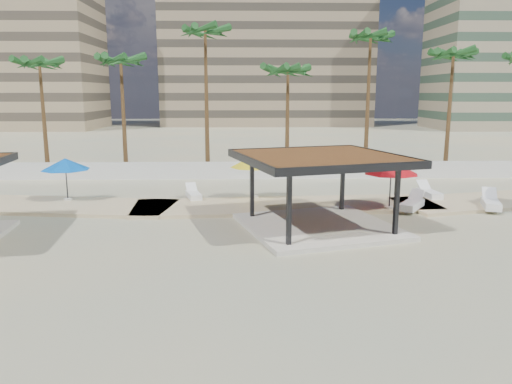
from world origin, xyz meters
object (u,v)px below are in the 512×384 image
(lounger_a, at_px, (194,195))
(lounger_d, at_px, (491,203))
(pavilion_central, at_px, (320,185))
(lounger_b, at_px, (412,204))
(umbrella_c, at_px, (391,168))
(lounger_c, at_px, (429,193))

(lounger_a, xyz_separation_m, lounger_d, (15.59, -2.76, 0.03))
(pavilion_central, distance_m, lounger_b, 6.32)
(lounger_b, xyz_separation_m, lounger_d, (4.16, 0.14, 0.01))
(lounger_a, relative_size, lounger_b, 0.90)
(lounger_a, bearing_deg, lounger_d, -116.29)
(lounger_b, height_order, lounger_d, lounger_d)
(umbrella_c, xyz_separation_m, lounger_a, (-10.25, 2.94, -1.93))
(umbrella_c, xyz_separation_m, lounger_b, (1.18, 0.04, -1.90))
(lounger_a, distance_m, lounger_b, 11.79)
(lounger_c, bearing_deg, pavilion_central, 123.82)
(pavilion_central, distance_m, lounger_c, 9.57)
(lounger_a, bearing_deg, lounger_c, -106.06)
(pavilion_central, distance_m, umbrella_c, 5.12)
(umbrella_c, height_order, lounger_a, umbrella_c)
(lounger_b, bearing_deg, lounger_d, -53.26)
(umbrella_c, xyz_separation_m, lounger_c, (3.15, 2.99, -1.91))
(umbrella_c, bearing_deg, lounger_a, 163.98)
(umbrella_c, relative_size, lounger_b, 1.35)
(lounger_a, xyz_separation_m, lounger_c, (13.40, 0.04, 0.02))
(lounger_b, relative_size, lounger_c, 1.03)
(lounger_b, xyz_separation_m, lounger_c, (1.97, 2.95, -0.01))
(lounger_d, bearing_deg, lounger_c, 56.68)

